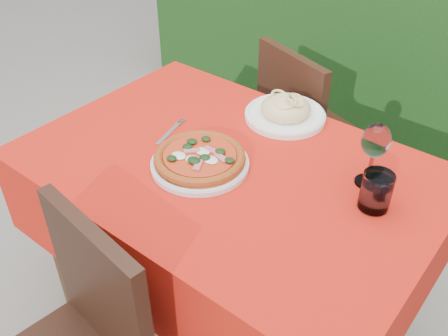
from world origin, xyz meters
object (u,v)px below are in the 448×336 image
Objects in this scene: chair_far at (304,129)px; pizza_plate at (200,159)px; pasta_plate at (285,111)px; wine_glass at (376,143)px; fork at (168,134)px; water_glass at (376,193)px.

chair_far is 2.42× the size of pizza_plate.
pasta_plate is (0.10, -0.34, 0.28)m from chair_far.
wine_glass is 1.04× the size of fork.
water_glass is 0.55× the size of wine_glass.
fork is at bearing -164.40° from wine_glass.
pasta_plate is at bearing 125.29° from chair_far.
chair_far is at bearing 64.21° from fork.
fork is at bearing 161.38° from pizza_plate.
water_glass is (0.44, -0.24, 0.02)m from pasta_plate.
water_glass reaches higher than pizza_plate.
pasta_plate is 1.40× the size of wine_glass.
fork is (-0.24, -0.33, -0.03)m from pasta_plate.
pasta_plate is 1.47× the size of fork.
chair_far reaches higher than water_glass.
wine_glass is at bearing 123.86° from water_glass.
chair_far is 0.86m from water_glass.
water_glass is at bearing 151.61° from chair_far.
pizza_plate is 1.27× the size of pasta_plate.
fork is at bearing -172.71° from water_glass.
fork is at bearing -126.50° from pasta_plate.
water_glass is at bearing 17.47° from pizza_plate.
chair_far reaches higher than pizza_plate.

